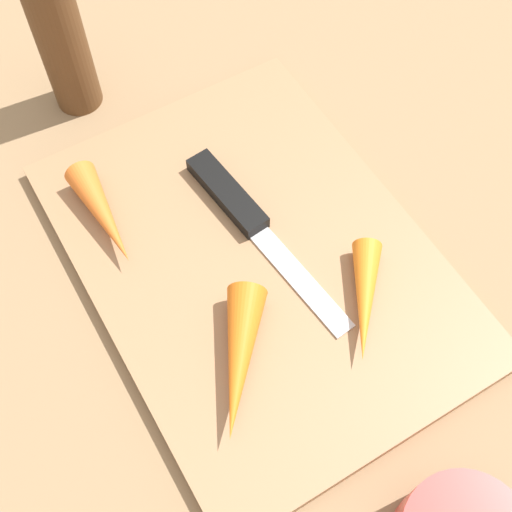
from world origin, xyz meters
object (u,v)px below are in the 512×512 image
object	(u,v)px
knife	(236,204)
cutting_board	(256,260)
carrot_longest	(239,361)
pepper_grinder	(59,34)
carrot_shortest	(365,300)
carrot_medium	(103,215)

from	to	relation	value
knife	cutting_board	bearing A→B (deg)	-17.34
carrot_longest	pepper_grinder	xyz separation A→B (m)	(0.32, -0.01, 0.05)
carrot_shortest	pepper_grinder	bearing A→B (deg)	-125.31
carrot_medium	cutting_board	bearing A→B (deg)	46.06
carrot_medium	carrot_shortest	size ratio (longest dim) A/B	1.03
cutting_board	carrot_shortest	distance (m)	0.10
cutting_board	knife	distance (m)	0.05
pepper_grinder	carrot_longest	bearing A→B (deg)	178.81
carrot_shortest	knife	bearing A→B (deg)	-126.28
knife	pepper_grinder	distance (m)	0.21
pepper_grinder	carrot_medium	bearing A→B (deg)	165.66
cutting_board	carrot_medium	size ratio (longest dim) A/B	3.62
knife	pepper_grinder	size ratio (longest dim) A/B	1.25
carrot_medium	carrot_longest	xyz separation A→B (m)	(-0.17, -0.03, 0.00)
carrot_longest	pepper_grinder	distance (m)	0.32
knife	carrot_medium	distance (m)	0.11
cutting_board	pepper_grinder	world-z (taller)	pepper_grinder
carrot_shortest	carrot_longest	bearing A→B (deg)	-55.46
carrot_longest	carrot_medium	bearing A→B (deg)	-132.84
carrot_longest	pepper_grinder	world-z (taller)	pepper_grinder
knife	carrot_longest	distance (m)	0.14
cutting_board	carrot_medium	distance (m)	0.13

